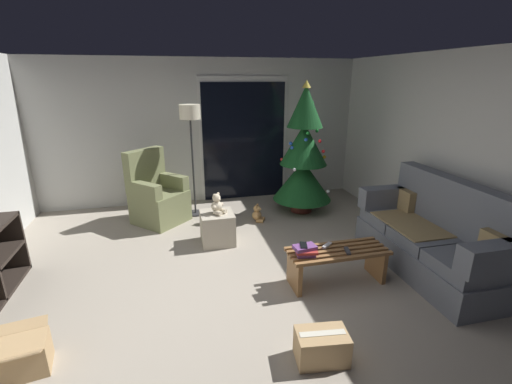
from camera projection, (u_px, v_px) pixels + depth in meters
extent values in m
plane|color=#9E9384|center=(236.00, 289.00, 3.77)|extent=(7.00, 7.00, 0.00)
cube|color=beige|center=(202.00, 132.00, 6.20)|extent=(5.72, 0.12, 2.50)
cube|color=beige|center=(477.00, 162.00, 4.02)|extent=(0.12, 6.00, 2.50)
cube|color=silver|center=(244.00, 139.00, 6.34)|extent=(1.60, 0.02, 2.20)
cube|color=black|center=(244.00, 142.00, 6.34)|extent=(1.50, 0.02, 2.10)
cube|color=slate|center=(425.00, 256.00, 4.10)|extent=(0.78, 1.91, 0.34)
cube|color=slate|center=(470.00, 265.00, 3.45)|extent=(0.69, 0.61, 0.14)
cube|color=slate|center=(427.00, 238.00, 4.02)|extent=(0.69, 0.61, 0.14)
cube|color=slate|center=(395.00, 218.00, 4.60)|extent=(0.69, 0.61, 0.14)
cube|color=slate|center=(456.00, 206.00, 3.98)|extent=(0.22, 1.90, 0.60)
cube|color=slate|center=(498.00, 258.00, 3.16)|extent=(0.76, 0.21, 0.28)
cube|color=slate|center=(387.00, 197.00, 4.77)|extent=(0.76, 0.21, 0.28)
cube|color=#997F51|center=(412.00, 224.00, 4.23)|extent=(0.61, 0.91, 0.02)
cube|color=#997F51|center=(496.00, 248.00, 3.35)|extent=(0.12, 0.32, 0.28)
cube|color=#997F51|center=(405.00, 200.00, 4.64)|extent=(0.12, 0.32, 0.28)
cube|color=olive|center=(345.00, 259.00, 3.62)|extent=(1.10, 0.05, 0.04)
cube|color=olive|center=(341.00, 255.00, 3.70)|extent=(1.10, 0.05, 0.04)
cube|color=olive|center=(338.00, 251.00, 3.78)|extent=(1.10, 0.05, 0.04)
cube|color=olive|center=(334.00, 247.00, 3.86)|extent=(1.10, 0.05, 0.04)
cube|color=olive|center=(331.00, 244.00, 3.94)|extent=(1.10, 0.05, 0.04)
cube|color=olive|center=(294.00, 273.00, 3.73)|extent=(0.05, 0.36, 0.37)
cube|color=olive|center=(376.00, 262.00, 3.95)|extent=(0.05, 0.36, 0.37)
cube|color=#ADADB2|center=(327.00, 245.00, 3.84)|extent=(0.15, 0.13, 0.02)
cube|color=#333338|center=(347.00, 251.00, 3.72)|extent=(0.08, 0.16, 0.02)
cube|color=#6B3D7A|center=(306.00, 253.00, 3.65)|extent=(0.21, 0.18, 0.04)
cube|color=#A32D28|center=(306.00, 250.00, 3.64)|extent=(0.25, 0.22, 0.03)
cube|color=#6B3D7A|center=(305.00, 247.00, 3.63)|extent=(0.25, 0.17, 0.04)
cube|color=black|center=(304.00, 245.00, 3.63)|extent=(0.11, 0.16, 0.01)
cylinder|color=#4C1E19|center=(301.00, 208.00, 5.96)|extent=(0.36, 0.36, 0.10)
cylinder|color=brown|center=(301.00, 202.00, 5.93)|extent=(0.08, 0.08, 0.12)
cone|color=#14471E|center=(302.00, 180.00, 5.80)|extent=(0.97, 0.97, 0.66)
cone|color=#14471E|center=(304.00, 144.00, 5.62)|extent=(0.77, 0.77, 0.66)
cone|color=#14471E|center=(306.00, 106.00, 5.43)|extent=(0.57, 0.57, 0.66)
sphere|color=blue|center=(291.00, 143.00, 5.45)|extent=(0.06, 0.06, 0.06)
sphere|color=gold|center=(324.00, 157.00, 5.67)|extent=(0.06, 0.06, 0.06)
sphere|color=blue|center=(306.00, 140.00, 5.33)|extent=(0.06, 0.06, 0.06)
sphere|color=red|center=(320.00, 141.00, 5.44)|extent=(0.06, 0.06, 0.06)
sphere|color=white|center=(295.00, 170.00, 5.41)|extent=(0.06, 0.06, 0.06)
sphere|color=blue|center=(292.00, 148.00, 5.43)|extent=(0.06, 0.06, 0.06)
sphere|color=red|center=(323.00, 151.00, 5.56)|extent=(0.06, 0.06, 0.06)
sphere|color=white|center=(328.00, 191.00, 5.61)|extent=(0.06, 0.06, 0.06)
sphere|color=#1E8C33|center=(317.00, 131.00, 5.66)|extent=(0.06, 0.06, 0.06)
sphere|color=white|center=(289.00, 177.00, 6.20)|extent=(0.06, 0.06, 0.06)
sphere|color=#1E8C33|center=(308.00, 133.00, 5.32)|extent=(0.06, 0.06, 0.06)
sphere|color=red|center=(282.00, 159.00, 5.79)|extent=(0.06, 0.06, 0.06)
sphere|color=#1E8C33|center=(312.00, 103.00, 5.50)|extent=(0.06, 0.06, 0.06)
cone|color=#EAD14C|center=(307.00, 84.00, 5.32)|extent=(0.14, 0.14, 0.12)
cube|color=olive|center=(161.00, 212.00, 5.48)|extent=(0.96, 0.96, 0.31)
cube|color=olive|center=(160.00, 198.00, 5.41)|extent=(0.96, 0.96, 0.18)
cube|color=olive|center=(145.00, 170.00, 5.42)|extent=(0.60, 0.59, 0.64)
cube|color=olive|center=(173.00, 181.00, 5.56)|extent=(0.50, 0.52, 0.22)
cube|color=olive|center=(145.00, 190.00, 5.11)|extent=(0.50, 0.52, 0.22)
cylinder|color=#2D2D30|center=(196.00, 213.00, 5.84)|extent=(0.28, 0.28, 0.02)
cylinder|color=#2D2D30|center=(193.00, 167.00, 5.59)|extent=(0.03, 0.03, 1.55)
cylinder|color=beige|center=(190.00, 112.00, 5.32)|extent=(0.32, 0.32, 0.22)
cube|color=black|center=(6.00, 242.00, 4.03)|extent=(0.40, 0.04, 0.73)
cube|color=#B2A893|center=(217.00, 228.00, 4.77)|extent=(0.44, 0.44, 0.43)
cylinder|color=beige|center=(223.00, 211.00, 4.69)|extent=(0.12, 0.12, 0.06)
cylinder|color=beige|center=(218.00, 213.00, 4.62)|extent=(0.12, 0.12, 0.06)
sphere|color=beige|center=(217.00, 206.00, 4.67)|extent=(0.15, 0.15, 0.15)
sphere|color=beige|center=(216.00, 198.00, 4.63)|extent=(0.11, 0.11, 0.11)
sphere|color=#F4E5C1|center=(219.00, 199.00, 4.60)|extent=(0.04, 0.04, 0.04)
sphere|color=beige|center=(218.00, 194.00, 4.64)|extent=(0.04, 0.04, 0.04)
sphere|color=beige|center=(214.00, 195.00, 4.58)|extent=(0.04, 0.04, 0.04)
sphere|color=beige|center=(221.00, 204.00, 4.71)|extent=(0.06, 0.06, 0.06)
sphere|color=beige|center=(214.00, 207.00, 4.60)|extent=(0.06, 0.06, 0.06)
cylinder|color=tan|center=(261.00, 218.00, 5.56)|extent=(0.13, 0.11, 0.06)
cylinder|color=tan|center=(260.00, 221.00, 5.47)|extent=(0.13, 0.11, 0.06)
sphere|color=tan|center=(257.00, 215.00, 5.51)|extent=(0.15, 0.15, 0.15)
sphere|color=tan|center=(257.00, 208.00, 5.47)|extent=(0.11, 0.11, 0.11)
sphere|color=tan|center=(260.00, 209.00, 5.47)|extent=(0.04, 0.04, 0.04)
sphere|color=tan|center=(257.00, 205.00, 5.49)|extent=(0.04, 0.04, 0.04)
sphere|color=tan|center=(256.00, 206.00, 5.42)|extent=(0.04, 0.04, 0.04)
sphere|color=tan|center=(259.00, 213.00, 5.57)|extent=(0.06, 0.06, 0.06)
sphere|color=tan|center=(257.00, 217.00, 5.44)|extent=(0.06, 0.06, 0.06)
cube|color=tan|center=(16.00, 359.00, 2.66)|extent=(0.50, 0.36, 0.26)
cube|color=tan|center=(16.00, 327.00, 2.77)|extent=(0.45, 0.16, 0.06)
cube|color=tan|center=(6.00, 360.00, 2.46)|extent=(0.45, 0.16, 0.06)
cube|color=tan|center=(322.00, 347.00, 2.79)|extent=(0.44, 0.31, 0.26)
cube|color=beige|center=(323.00, 333.00, 2.75)|extent=(0.37, 0.11, 0.00)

